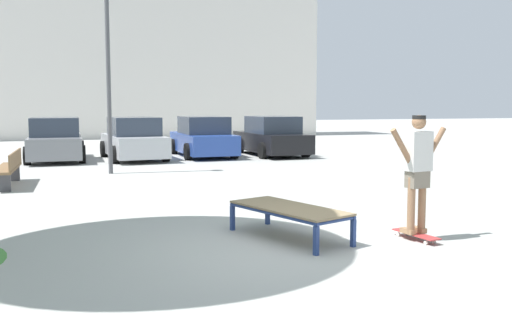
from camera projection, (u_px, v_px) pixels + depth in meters
ground_plane at (299, 249)px, 7.45m from camera, size 120.00×120.00×0.00m
building_facade at (62, 46)px, 32.29m from camera, size 30.53×4.00×10.69m
skate_box at (289, 210)px, 8.06m from camera, size 1.35×2.04×0.46m
skateboard at (416, 235)px, 7.98m from camera, size 0.31×0.82×0.09m
skater at (418, 166)px, 7.89m from camera, size 1.00×0.32×1.69m
car_grey at (56, 141)px, 19.40m from camera, size 1.95×4.21×1.50m
car_silver at (134, 140)px, 19.83m from camera, size 2.16×4.32×1.50m
car_blue at (203, 138)px, 21.00m from camera, size 1.96×4.22×1.50m
car_black at (271, 137)px, 21.48m from camera, size 2.04×4.26×1.50m
park_bench at (9, 167)px, 13.26m from camera, size 0.49×2.41×0.83m
light_post at (107, 36)px, 15.36m from camera, size 0.36×0.36×5.83m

